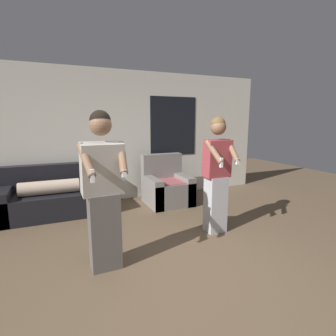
# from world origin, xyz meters

# --- Properties ---
(ground_plane) EXTENTS (14.00, 14.00, 0.00)m
(ground_plane) POSITION_xyz_m (0.00, 0.00, 0.00)
(ground_plane) COLOR brown
(wall_back) EXTENTS (6.90, 0.07, 2.70)m
(wall_back) POSITION_xyz_m (0.02, 3.28, 1.35)
(wall_back) COLOR beige
(wall_back) RESTS_ON ground_plane
(couch) EXTENTS (1.76, 0.87, 0.88)m
(couch) POSITION_xyz_m (-1.29, 2.81, 0.31)
(couch) COLOR black
(couch) RESTS_ON ground_plane
(armchair) EXTENTS (0.86, 0.86, 0.99)m
(armchair) POSITION_xyz_m (0.89, 2.60, 0.33)
(armchair) COLOR slate
(armchair) RESTS_ON ground_plane
(person_left) EXTENTS (0.51, 0.49, 1.79)m
(person_left) POSITION_xyz_m (-0.70, 0.65, 0.92)
(person_left) COLOR #56514C
(person_left) RESTS_ON ground_plane
(person_right) EXTENTS (0.45, 0.46, 1.73)m
(person_right) POSITION_xyz_m (1.03, 1.02, 0.90)
(person_right) COLOR #B2B2B7
(person_right) RESTS_ON ground_plane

